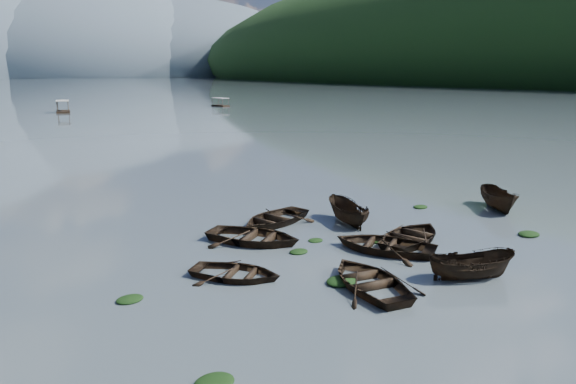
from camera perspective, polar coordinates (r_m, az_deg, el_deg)
ground_plane at (r=21.16m, az=18.19°, el=-11.65°), size 2400.00×2400.00×0.00m
haze_mtn_c at (r=924.98m, az=-23.48°, el=11.71°), size 520.00×520.00×260.00m
haze_mtn_d at (r=971.53m, az=-12.75°, el=12.49°), size 520.00×520.00×220.00m
rowboat_0 at (r=22.54m, az=-5.83°, el=-9.45°), size 4.81×4.93×0.83m
rowboat_1 at (r=21.79m, az=9.04°, el=-10.38°), size 4.20×5.28×0.98m
rowboat_2 at (r=23.65m, az=19.58°, el=-9.06°), size 4.05×2.94×1.47m
rowboat_3 at (r=26.07m, az=10.66°, el=-6.40°), size 5.70×6.12×1.03m
rowboat_4 at (r=27.70m, az=13.59°, el=-5.36°), size 5.72×4.86×1.01m
rowboat_5 at (r=35.67m, az=22.29°, el=-1.81°), size 3.62×4.43×1.64m
rowboat_6 at (r=26.87m, az=-3.85°, el=-5.59°), size 5.89×6.21×1.05m
rowboat_7 at (r=30.09m, az=-1.51°, el=-3.48°), size 5.75×4.86×1.01m
rowboat_8 at (r=30.31m, az=6.58°, el=-3.44°), size 2.37×4.25×1.55m
weed_clump_1 at (r=25.35m, az=1.19°, el=-6.74°), size 0.96×0.76×0.21m
weed_clump_2 at (r=22.01m, az=5.96°, el=-10.02°), size 1.38×1.10×0.30m
weed_clump_3 at (r=27.34m, az=10.02°, el=-5.44°), size 1.01×0.85×0.22m
weed_clump_4 at (r=30.81m, az=25.18°, el=-4.38°), size 1.26×1.00×0.26m
weed_clump_5 at (r=21.27m, az=-17.16°, el=-11.44°), size 1.05×0.85×0.22m
weed_clump_6 at (r=27.06m, az=3.07°, el=-5.45°), size 0.82×0.68×0.17m
weed_clump_7 at (r=34.54m, az=14.50°, el=-1.70°), size 1.01×0.80×0.22m
pontoon_centre at (r=121.06m, az=-23.68°, el=8.10°), size 3.74×6.75×2.45m
pontoon_right at (r=131.81m, az=-7.49°, el=9.43°), size 2.87×5.48×2.00m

